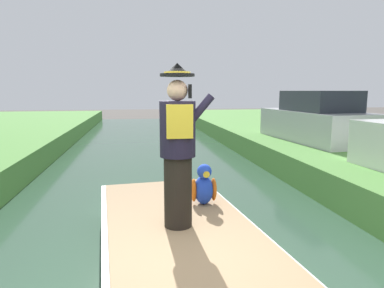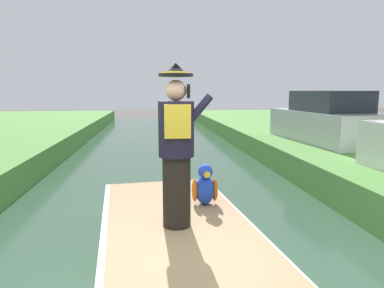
# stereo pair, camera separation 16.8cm
# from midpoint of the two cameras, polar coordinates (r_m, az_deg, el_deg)

# --- Properties ---
(boat) EXTENTS (2.18, 4.35, 0.61)m
(boat) POSITION_cam_midpoint_polar(r_m,az_deg,el_deg) (4.29, -1.01, -16.87)
(boat) COLOR silver
(boat) RESTS_ON canal_water
(person_pirate) EXTENTS (0.61, 0.42, 1.85)m
(person_pirate) POSITION_cam_midpoint_polar(r_m,az_deg,el_deg) (3.85, -1.30, -0.51)
(person_pirate) COLOR black
(person_pirate) RESTS_ON boat
(parrot_plush) EXTENTS (0.36, 0.34, 0.57)m
(parrot_plush) POSITION_cam_midpoint_polar(r_m,az_deg,el_deg) (4.75, 3.18, -7.14)
(parrot_plush) COLOR blue
(parrot_plush) RESTS_ON boat
(parked_car_silver) EXTENTS (2.01, 4.12, 1.50)m
(parked_car_silver) POSITION_cam_midpoint_polar(r_m,az_deg,el_deg) (11.03, 21.75, 3.69)
(parked_car_silver) COLOR #B7B7BC
(parked_car_silver) RESTS_ON grass_bank_far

